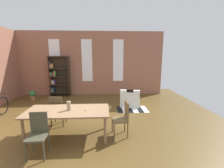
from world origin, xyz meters
TOP-DOWN VIEW (x-y plane):
  - ground_plane at (0.00, 0.00)m, footprint 10.14×10.14m
  - back_wall_brick at (0.00, 3.96)m, footprint 8.15×0.12m
  - window_pane_0 at (-1.67, 3.89)m, footprint 0.55×0.02m
  - window_pane_1 at (0.00, 3.89)m, footprint 0.55×0.02m
  - window_pane_2 at (1.67, 3.89)m, footprint 0.55×0.02m
  - dining_table at (-0.07, -0.53)m, footprint 2.16×0.99m
  - vase_on_table at (-0.04, -0.53)m, footprint 0.11×0.11m
  - tealight_candle_0 at (0.43, -0.59)m, footprint 0.04×0.04m
  - tealight_candle_1 at (-0.01, -0.32)m, footprint 0.04×0.04m
  - dining_chair_head_right at (1.38, -0.52)m, footprint 0.43×0.43m
  - dining_chair_near_left at (-0.56, -1.25)m, footprint 0.41×0.41m
  - dining_chair_far_left at (-0.56, 0.19)m, footprint 0.41×0.41m
  - bookshelf_tall at (-1.50, 3.71)m, footprint 1.02×0.31m
  - armchair_white at (2.02, 1.94)m, footprint 0.96×0.96m
  - potted_plant_by_shelf at (-2.60, 3.04)m, footprint 0.29×0.29m
  - striped_rug at (2.02, 1.44)m, footprint 1.22×0.78m

SIDE VIEW (x-z plane):
  - ground_plane at x=0.00m, z-range 0.00..0.00m
  - striped_rug at x=2.02m, z-range 0.00..0.01m
  - potted_plant_by_shelf at x=-2.60m, z-range 0.03..0.48m
  - armchair_white at x=2.02m, z-range -0.10..0.65m
  - dining_chair_head_right at x=1.38m, z-range 0.04..0.99m
  - dining_chair_near_left at x=-0.56m, z-range 0.04..0.99m
  - dining_chair_far_left at x=-0.56m, z-range 0.04..0.99m
  - dining_table at x=-0.07m, z-range 0.30..1.05m
  - tealight_candle_1 at x=-0.01m, z-range 0.75..0.79m
  - tealight_candle_0 at x=0.43m, z-range 0.75..0.80m
  - vase_on_table at x=-0.04m, z-range 0.75..0.99m
  - bookshelf_tall at x=-1.50m, z-range 0.01..2.11m
  - back_wall_brick at x=0.00m, z-range 0.00..3.39m
  - window_pane_0 at x=-1.67m, z-range 0.76..2.97m
  - window_pane_1 at x=0.00m, z-range 0.76..2.97m
  - window_pane_2 at x=1.67m, z-range 0.76..2.97m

